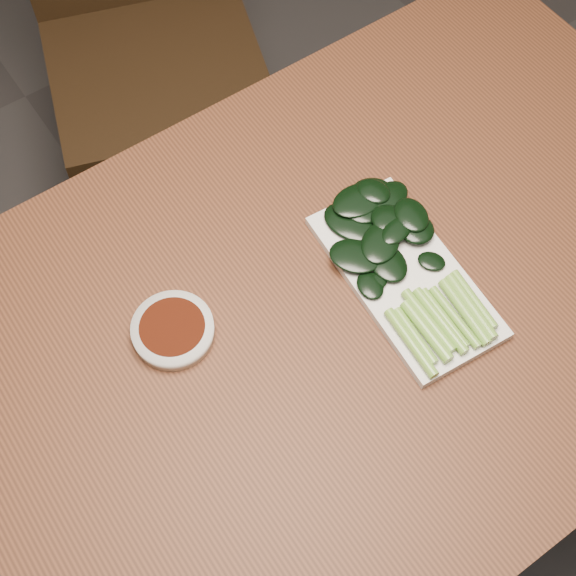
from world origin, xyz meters
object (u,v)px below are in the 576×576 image
Objects in this scene: sauce_bowl at (173,330)px; serving_plate at (405,276)px; gai_lan at (398,252)px; table at (301,350)px; chair_far at (146,25)px.

sauce_bowl reaches higher than serving_plate.
gai_lan reaches higher than sauce_bowl.
gai_lan is at bearing -14.25° from sauce_bowl.
table is at bearing 173.31° from serving_plate.
table is 1.57× the size of chair_far.
sauce_bowl is at bearing 160.50° from serving_plate.
serving_plate is 0.97× the size of gai_lan.
chair_far reaches higher than table.
chair_far is 2.90× the size of serving_plate.
table is at bearing -85.21° from chair_far.
chair_far reaches higher than serving_plate.
gai_lan reaches higher than table.
gai_lan is (0.31, -0.08, 0.01)m from sauce_bowl.
chair_far is 0.92m from gai_lan.
table is 0.19m from sauce_bowl.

